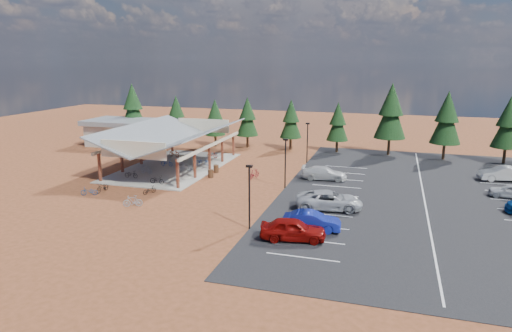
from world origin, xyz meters
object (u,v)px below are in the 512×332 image
bike_2 (167,163)px  bike_6 (202,162)px  outbuilding (124,132)px  bike_3 (174,153)px  bike_4 (157,180)px  bike_0 (131,174)px  lamp_post_1 (285,160)px  bike_8 (102,187)px  car_9 (502,174)px  trash_bin_1 (216,169)px  car_8 (511,191)px  bike_12 (149,190)px  car_0 (293,229)px  trash_bin_0 (211,174)px  bike_5 (185,167)px  bike_7 (212,155)px  bike_10 (89,191)px  car_1 (312,221)px  bike_1 (146,169)px  car_2 (329,200)px  lamp_post_2 (307,140)px  bike_15 (254,174)px  bike_pavilion (174,136)px  lamp_post_0 (249,192)px  car_3 (324,173)px  bike_13 (133,201)px

bike_2 → bike_6: size_ratio=0.88×
outbuilding → bike_3: outbuilding is taller
bike_4 → bike_0: bearing=74.8°
lamp_post_1 → bike_8: 18.51m
outbuilding → car_9: size_ratio=2.29×
trash_bin_1 → car_8: bearing=-2.2°
bike_12 → car_0: (16.00, -7.36, 0.46)m
trash_bin_0 → bike_5: (-3.93, 1.63, 0.14)m
outbuilding → bike_7: outbuilding is taller
trash_bin_1 → bike_2: size_ratio=0.58×
trash_bin_1 → bike_5: size_ratio=0.55×
bike_3 → lamp_post_1: bearing=-105.7°
bike_10 → car_1: car_1 is taller
trash_bin_0 → bike_1: bike_1 is taller
trash_bin_0 → bike_4: (-4.28, -4.38, 0.09)m
bike_3 → car_2: car_2 is taller
bike_7 → bike_8: bearing=164.7°
lamp_post_2 → bike_0: lamp_post_2 is taller
bike_6 → bike_10: bearing=144.9°
car_9 → bike_15: bearing=-86.4°
bike_10 → bike_8: bearing=137.4°
bike_pavilion → bike_15: size_ratio=10.85×
bike_15 → car_9: size_ratio=0.37×
bike_10 → car_2: car_2 is taller
bike_0 → bike_4: size_ratio=0.95×
lamp_post_0 → car_8: size_ratio=1.32×
bike_pavilion → trash_bin_0: size_ratio=21.56×
bike_7 → car_1: 27.68m
bike_pavilion → trash_bin_0: (6.09, -3.29, -3.37)m
bike_12 → trash_bin_1: bearing=-84.6°
bike_2 → car_3: size_ratio=0.32×
bike_3 → car_9: bearing=-76.7°
trash_bin_0 → car_3: (12.25, 2.73, 0.30)m
bike_4 → bike_6: size_ratio=0.94×
trash_bin_1 → bike_6: size_ratio=0.51×
bike_0 → car_9: 40.49m
trash_bin_1 → car_9: car_9 is taller
lamp_post_1 → bike_1: size_ratio=3.27×
lamp_post_0 → bike_3: 28.47m
bike_3 → bike_10: 18.19m
bike_3 → bike_1: bearing=-158.7°
bike_13 → car_1: 16.43m
car_2 → car_0: bearing=159.4°
bike_0 → bike_2: size_ratio=1.02×
car_0 → car_3: bearing=-8.8°
bike_8 → car_0: car_0 is taller
bike_2 → car_1: (20.75, -15.83, 0.26)m
trash_bin_1 → car_0: car_0 is taller
trash_bin_1 → bike_1: size_ratio=0.57×
bike_pavilion → bike_5: size_ratio=11.85×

